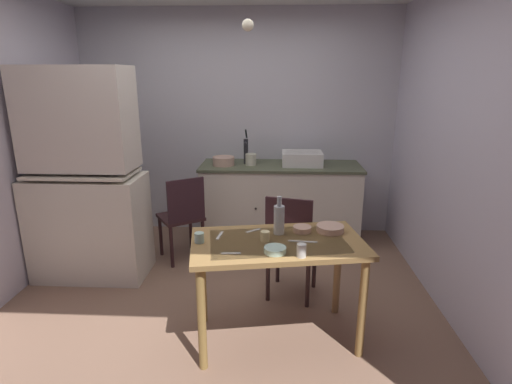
{
  "coord_description": "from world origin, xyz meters",
  "views": [
    {
      "loc": [
        0.45,
        -3.05,
        1.87
      ],
      "look_at": [
        0.29,
        0.16,
        0.93
      ],
      "focal_mm": 28.44,
      "sensor_mm": 36.0,
      "label": 1
    }
  ],
  "objects_px": {
    "chair_far_side": "(291,245)",
    "serving_bowl_wide": "(275,250)",
    "sink_basin": "(302,158)",
    "glass_bottle": "(279,219)",
    "hutch_cabinet": "(85,183)",
    "chair_by_counter": "(183,216)",
    "mixing_bowl_counter": "(224,161)",
    "dining_table": "(278,255)",
    "mug_tall": "(199,238)",
    "hand_pump": "(246,149)"
  },
  "relations": [
    {
      "from": "sink_basin",
      "to": "hand_pump",
      "type": "height_order",
      "value": "hand_pump"
    },
    {
      "from": "sink_basin",
      "to": "glass_bottle",
      "type": "bearing_deg",
      "value": -98.56
    },
    {
      "from": "mixing_bowl_counter",
      "to": "dining_table",
      "type": "relative_size",
      "value": 0.19
    },
    {
      "from": "sink_basin",
      "to": "hand_pump",
      "type": "bearing_deg",
      "value": 175.9
    },
    {
      "from": "hutch_cabinet",
      "to": "hand_pump",
      "type": "relative_size",
      "value": 4.98
    },
    {
      "from": "hand_pump",
      "to": "mug_tall",
      "type": "xyz_separation_m",
      "value": [
        -0.17,
        -1.97,
        -0.26
      ]
    },
    {
      "from": "mug_tall",
      "to": "glass_bottle",
      "type": "bearing_deg",
      "value": 19.05
    },
    {
      "from": "chair_far_side",
      "to": "hutch_cabinet",
      "type": "bearing_deg",
      "value": 169.48
    },
    {
      "from": "chair_far_side",
      "to": "glass_bottle",
      "type": "height_order",
      "value": "glass_bottle"
    },
    {
      "from": "dining_table",
      "to": "chair_far_side",
      "type": "height_order",
      "value": "chair_far_side"
    },
    {
      "from": "chair_far_side",
      "to": "glass_bottle",
      "type": "xyz_separation_m",
      "value": [
        -0.11,
        -0.42,
        0.39
      ]
    },
    {
      "from": "sink_basin",
      "to": "chair_far_side",
      "type": "height_order",
      "value": "sink_basin"
    },
    {
      "from": "hand_pump",
      "to": "mixing_bowl_counter",
      "type": "bearing_deg",
      "value": -158.54
    },
    {
      "from": "mixing_bowl_counter",
      "to": "chair_by_counter",
      "type": "relative_size",
      "value": 0.27
    },
    {
      "from": "sink_basin",
      "to": "serving_bowl_wide",
      "type": "distance_m",
      "value": 2.08
    },
    {
      "from": "hand_pump",
      "to": "serving_bowl_wide",
      "type": "relative_size",
      "value": 2.7
    },
    {
      "from": "hand_pump",
      "to": "chair_by_counter",
      "type": "height_order",
      "value": "hand_pump"
    },
    {
      "from": "sink_basin",
      "to": "mug_tall",
      "type": "height_order",
      "value": "sink_basin"
    },
    {
      "from": "mixing_bowl_counter",
      "to": "glass_bottle",
      "type": "distance_m",
      "value": 1.79
    },
    {
      "from": "chair_by_counter",
      "to": "mug_tall",
      "type": "xyz_separation_m",
      "value": [
        0.43,
        -1.31,
        0.31
      ]
    },
    {
      "from": "sink_basin",
      "to": "chair_by_counter",
      "type": "bearing_deg",
      "value": -153.58
    },
    {
      "from": "hutch_cabinet",
      "to": "mixing_bowl_counter",
      "type": "xyz_separation_m",
      "value": [
        1.15,
        0.91,
        0.03
      ]
    },
    {
      "from": "mixing_bowl_counter",
      "to": "sink_basin",
      "type": "bearing_deg",
      "value": 3.28
    },
    {
      "from": "hand_pump",
      "to": "serving_bowl_wide",
      "type": "distance_m",
      "value": 2.15
    },
    {
      "from": "hand_pump",
      "to": "sink_basin",
      "type": "bearing_deg",
      "value": -4.1
    },
    {
      "from": "chair_far_side",
      "to": "mug_tall",
      "type": "distance_m",
      "value": 0.94
    },
    {
      "from": "chair_by_counter",
      "to": "hutch_cabinet",
      "type": "bearing_deg",
      "value": -156.25
    },
    {
      "from": "hutch_cabinet",
      "to": "mug_tall",
      "type": "xyz_separation_m",
      "value": [
        1.22,
        -0.96,
        -0.11
      ]
    },
    {
      "from": "mixing_bowl_counter",
      "to": "hand_pump",
      "type": "bearing_deg",
      "value": 21.46
    },
    {
      "from": "serving_bowl_wide",
      "to": "mug_tall",
      "type": "distance_m",
      "value": 0.53
    },
    {
      "from": "dining_table",
      "to": "chair_far_side",
      "type": "distance_m",
      "value": 0.59
    },
    {
      "from": "hand_pump",
      "to": "mixing_bowl_counter",
      "type": "xyz_separation_m",
      "value": [
        -0.24,
        -0.1,
        -0.12
      ]
    },
    {
      "from": "mixing_bowl_counter",
      "to": "mug_tall",
      "type": "height_order",
      "value": "mixing_bowl_counter"
    },
    {
      "from": "mixing_bowl_counter",
      "to": "glass_bottle",
      "type": "height_order",
      "value": "glass_bottle"
    },
    {
      "from": "glass_bottle",
      "to": "hutch_cabinet",
      "type": "bearing_deg",
      "value": 156.4
    },
    {
      "from": "sink_basin",
      "to": "chair_by_counter",
      "type": "xyz_separation_m",
      "value": [
        -1.23,
        -0.61,
        -0.48
      ]
    },
    {
      "from": "chair_by_counter",
      "to": "glass_bottle",
      "type": "height_order",
      "value": "glass_bottle"
    },
    {
      "from": "sink_basin",
      "to": "dining_table",
      "type": "relative_size",
      "value": 0.34
    },
    {
      "from": "mixing_bowl_counter",
      "to": "serving_bowl_wide",
      "type": "relative_size",
      "value": 1.67
    },
    {
      "from": "dining_table",
      "to": "glass_bottle",
      "type": "relative_size",
      "value": 4.6
    },
    {
      "from": "chair_by_counter",
      "to": "mug_tall",
      "type": "relative_size",
      "value": 12.9
    },
    {
      "from": "mixing_bowl_counter",
      "to": "serving_bowl_wide",
      "type": "distance_m",
      "value": 2.1
    },
    {
      "from": "chair_far_side",
      "to": "serving_bowl_wide",
      "type": "distance_m",
      "value": 0.81
    },
    {
      "from": "hutch_cabinet",
      "to": "chair_far_side",
      "type": "distance_m",
      "value": 1.95
    },
    {
      "from": "hand_pump",
      "to": "mixing_bowl_counter",
      "type": "distance_m",
      "value": 0.29
    },
    {
      "from": "hand_pump",
      "to": "chair_far_side",
      "type": "height_order",
      "value": "hand_pump"
    },
    {
      "from": "sink_basin",
      "to": "chair_by_counter",
      "type": "relative_size",
      "value": 0.49
    },
    {
      "from": "hutch_cabinet",
      "to": "chair_far_side",
      "type": "xyz_separation_m",
      "value": [
        1.87,
        -0.35,
        -0.42
      ]
    },
    {
      "from": "glass_bottle",
      "to": "chair_far_side",
      "type": "bearing_deg",
      "value": 75.95
    },
    {
      "from": "hutch_cabinet",
      "to": "chair_by_counter",
      "type": "xyz_separation_m",
      "value": [
        0.8,
        0.35,
        -0.42
      ]
    }
  ]
}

